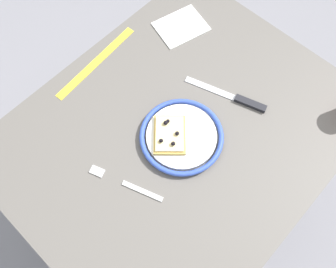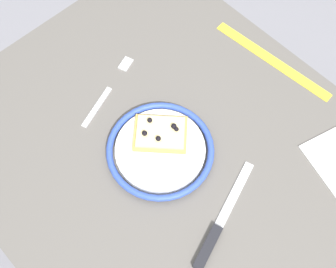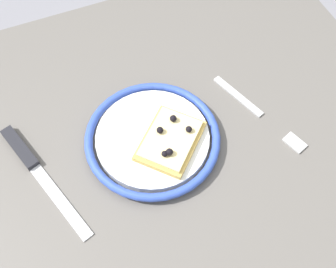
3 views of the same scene
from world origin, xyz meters
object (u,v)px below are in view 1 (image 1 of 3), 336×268
at_px(napkin, 181,26).
at_px(dining_table, 178,143).
at_px(fork, 125,184).
at_px(plate, 182,136).
at_px(pizza_slice_near, 168,133).
at_px(measuring_tape, 96,62).
at_px(knife, 239,99).

bearing_deg(napkin, dining_table, -138.38).
relative_size(dining_table, fork, 4.73).
height_order(fork, napkin, same).
distance_m(fork, napkin, 0.52).
xyz_separation_m(plate, fork, (-0.19, 0.02, -0.01)).
height_order(pizza_slice_near, napkin, pizza_slice_near).
height_order(dining_table, measuring_tape, measuring_tape).
bearing_deg(fork, napkin, 26.87).
distance_m(fork, measuring_tape, 0.38).
bearing_deg(pizza_slice_near, fork, -177.25).
distance_m(knife, measuring_tape, 0.43).
bearing_deg(measuring_tape, pizza_slice_near, -100.42).
height_order(dining_table, pizza_slice_near, pizza_slice_near).
bearing_deg(plate, knife, -11.26).
bearing_deg(pizza_slice_near, plate, -49.25).
bearing_deg(knife, plate, 168.74).
bearing_deg(napkin, plate, -137.42).
xyz_separation_m(plate, measuring_tape, (0.01, 0.35, -0.01)).
xyz_separation_m(dining_table, pizza_slice_near, (-0.04, 0.00, 0.12)).
height_order(plate, fork, plate).
bearing_deg(pizza_slice_near, measuring_tape, 84.51).
bearing_deg(knife, measuring_tape, 115.92).
bearing_deg(napkin, measuring_tape, 161.01).
bearing_deg(pizza_slice_near, dining_table, -6.16).
relative_size(dining_table, pizza_slice_near, 6.78).
distance_m(plate, fork, 0.19).
bearing_deg(knife, dining_table, 161.36).
height_order(measuring_tape, napkin, napkin).
relative_size(dining_table, measuring_tape, 2.97).
bearing_deg(pizza_slice_near, knife, -16.59).
distance_m(plate, pizza_slice_near, 0.04).
height_order(plate, measuring_tape, plate).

